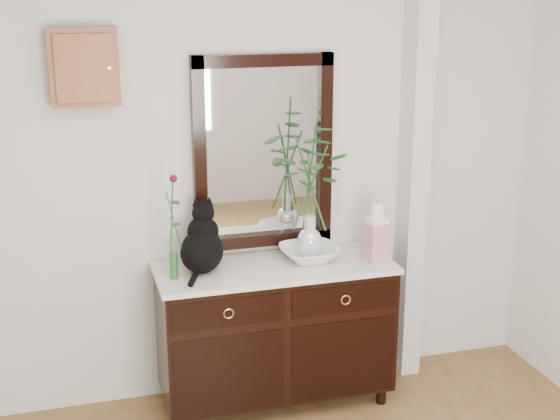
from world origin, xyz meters
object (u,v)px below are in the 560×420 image
object	(u,v)px
lotus_bowl	(309,253)
ginger_jar	(377,231)
sideboard	(275,327)
cat	(201,238)

from	to	relation	value
lotus_bowl	ginger_jar	world-z (taller)	ginger_jar
sideboard	ginger_jar	bearing A→B (deg)	-7.92
sideboard	ginger_jar	world-z (taller)	ginger_jar
lotus_bowl	ginger_jar	size ratio (longest dim) A/B	0.94
lotus_bowl	ginger_jar	distance (m)	0.40
sideboard	lotus_bowl	bearing A→B (deg)	7.01
ginger_jar	lotus_bowl	bearing A→B (deg)	163.75
lotus_bowl	sideboard	bearing A→B (deg)	-172.99
cat	lotus_bowl	xyz separation A→B (m)	(0.61, -0.01, -0.15)
lotus_bowl	ginger_jar	xyz separation A→B (m)	(0.36, -0.11, 0.14)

